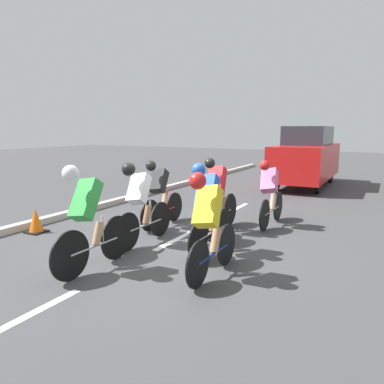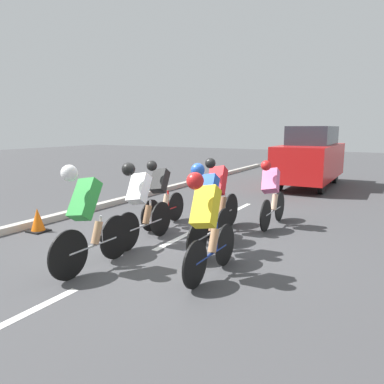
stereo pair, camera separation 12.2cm
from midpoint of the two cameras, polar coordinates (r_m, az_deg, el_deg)
name	(u,v)px [view 2 (the right image)]	position (r m, az deg, el deg)	size (l,w,h in m)	color
ground_plane	(169,243)	(6.93, -2.97, -7.78)	(60.00, 60.00, 0.00)	#424244
lane_stripe_near	(29,312)	(4.85, -22.88, -16.49)	(0.12, 1.40, 0.01)	white
lane_stripe_mid	(175,240)	(7.10, -2.05, -7.31)	(0.12, 1.40, 0.01)	white
lane_stripe_far	(239,208)	(9.89, 7.58, -2.50)	(0.12, 1.40, 0.01)	white
curb	(56,217)	(9.11, -19.60, -3.62)	(0.20, 27.80, 0.14)	#B7B2A8
cyclist_red	(218,194)	(7.49, 4.50, -0.33)	(0.41, 1.74, 1.52)	black
cyclist_green	(87,215)	(5.64, -15.13, -3.41)	(0.40, 1.69, 1.59)	black
cyclist_blue	(208,206)	(6.23, 2.94, -2.07)	(0.41, 1.67, 1.54)	black
cyclist_white	(140,201)	(6.74, -7.39, -1.34)	(0.41, 1.71, 1.50)	black
cyclist_yellow	(207,221)	(5.18, 2.92, -4.50)	(0.41, 1.60, 1.52)	black
cyclist_black	(161,192)	(7.93, -4.35, 0.02)	(0.39, 1.62, 1.43)	black
cyclist_pink	(271,192)	(8.09, 12.42, 0.00)	(0.41, 1.67, 1.43)	black
support_car	(311,157)	(14.06, 17.87, 5.15)	(1.70, 4.46, 2.14)	black
traffic_cone	(38,220)	(8.20, -22.06, -4.02)	(0.36, 0.36, 0.49)	black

